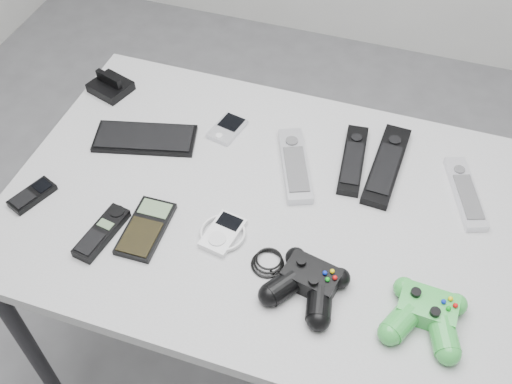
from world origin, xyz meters
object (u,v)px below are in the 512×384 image
(pda, at_px, (227,128))
(mp3_player, at_px, (223,233))
(desk, at_px, (277,226))
(cordless_handset, at_px, (102,233))
(calculator, at_px, (146,228))
(remote_silver_a, at_px, (295,164))
(controller_green, at_px, (426,314))
(controller_black, at_px, (308,282))
(pda_keyboard, at_px, (145,138))
(remote_black_a, at_px, (353,159))
(remote_silver_b, at_px, (465,192))
(remote_black_b, at_px, (387,165))
(mobile_phone, at_px, (32,195))

(pda, bearing_deg, mp3_player, -59.25)
(desk, relative_size, cordless_handset, 8.28)
(calculator, bearing_deg, desk, 30.12)
(remote_silver_a, xyz_separation_m, controller_green, (0.34, -0.30, 0.01))
(remote_silver_a, xyz_separation_m, controller_black, (0.11, -0.31, 0.01))
(pda_keyboard, height_order, calculator, same)
(desk, xyz_separation_m, calculator, (-0.24, -0.15, 0.08))
(remote_black_a, height_order, calculator, remote_black_a)
(controller_green, bearing_deg, remote_silver_b, 85.98)
(desk, relative_size, pda, 12.33)
(controller_green, bearing_deg, mp3_player, 174.16)
(pda, relative_size, remote_silver_a, 0.43)
(remote_silver_a, distance_m, controller_green, 0.45)
(pda_keyboard, distance_m, remote_silver_b, 0.75)
(remote_black_b, xyz_separation_m, calculator, (-0.45, -0.34, -0.00))
(pda_keyboard, distance_m, remote_silver_a, 0.37)
(pda, xyz_separation_m, remote_black_b, (0.39, -0.00, 0.00))
(pda, xyz_separation_m, remote_silver_b, (0.57, -0.03, 0.00))
(desk, distance_m, remote_silver_a, 0.15)
(remote_silver_b, bearing_deg, remote_black_a, 155.32)
(remote_black_a, distance_m, controller_black, 0.37)
(remote_silver_a, distance_m, remote_silver_b, 0.38)
(desk, relative_size, remote_black_a, 5.56)
(remote_silver_b, xyz_separation_m, calculator, (-0.63, -0.31, -0.00))
(remote_black_a, bearing_deg, remote_silver_b, -10.25)
(remote_black_a, distance_m, cordless_handset, 0.59)
(remote_black_a, xyz_separation_m, remote_black_b, (0.08, 0.01, 0.00))
(remote_silver_b, height_order, calculator, remote_silver_b)
(remote_silver_a, bearing_deg, calculator, -154.88)
(mobile_phone, xyz_separation_m, mp3_player, (0.44, 0.04, 0.00))
(mobile_phone, distance_m, mp3_player, 0.44)
(cordless_handset, bearing_deg, pda, 79.15)
(pda_keyboard, height_order, controller_black, controller_black)
(cordless_handset, bearing_deg, mp3_player, 27.55)
(remote_silver_a, bearing_deg, pda, 137.72)
(remote_black_a, relative_size, cordless_handset, 1.49)
(cordless_handset, xyz_separation_m, controller_black, (0.44, 0.01, 0.01))
(pda_keyboard, distance_m, cordless_handset, 0.29)
(remote_silver_b, bearing_deg, mp3_player, -169.85)
(pda, distance_m, cordless_handset, 0.41)
(mp3_player, relative_size, controller_black, 0.41)
(pda, relative_size, remote_black_b, 0.38)
(pda, xyz_separation_m, remote_silver_a, (0.19, -0.07, 0.00))
(desk, bearing_deg, remote_black_a, 55.34)
(pda, bearing_deg, pda_keyboard, -139.81)
(remote_black_b, bearing_deg, pda_keyboard, -167.94)
(remote_black_b, bearing_deg, pda, -177.41)
(desk, distance_m, mobile_phone, 0.55)
(mobile_phone, height_order, cordless_handset, cordless_handset)
(pda_keyboard, distance_m, calculator, 0.28)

